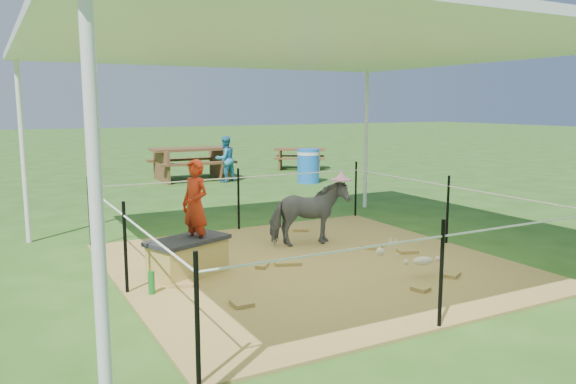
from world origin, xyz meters
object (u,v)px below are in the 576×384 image
distant_person (225,159)px  trash_barrel (308,166)px  straw_bale (188,259)px  pony (309,213)px  foal (423,259)px  picnic_table_near (191,164)px  green_bottle (151,283)px  picnic_table_far (300,159)px  woman (195,197)px

distant_person → trash_barrel: bearing=132.5°
straw_bale → pony: size_ratio=0.81×
pony → foal: pony is taller
picnic_table_near → distant_person: (0.65, -0.83, 0.17)m
green_bottle → trash_barrel: bearing=49.1°
picnic_table_far → trash_barrel: bearing=-84.6°
picnic_table_near → picnic_table_far: 3.89m
pony → picnic_table_far: pony is taller
green_bottle → distant_person: distant_person is taller
pony → distant_person: bearing=-4.7°
pony → trash_barrel: bearing=-22.4°
woman → picnic_table_near: size_ratio=0.51×
woman → foal: (2.23, -1.35, -0.70)m
green_bottle → picnic_table_near: 9.35m
green_bottle → trash_barrel: trash_barrel is taller
straw_bale → trash_barrel: bearing=49.9°
woman → pony: woman is taller
woman → picnic_table_far: (6.52, 9.09, -0.62)m
straw_bale → woman: size_ratio=0.83×
pony → picnic_table_far: (4.69, 8.55, -0.16)m
woman → picnic_table_near: (2.72, 8.27, -0.52)m
picnic_table_near → foal: bearing=-92.1°
pony → distant_person: distant_person is taller
picnic_table_far → pony: bearing=-87.9°
straw_bale → picnic_table_near: (2.82, 8.27, 0.20)m
straw_bale → trash_barrel: 8.20m
green_bottle → foal: (2.88, -0.90, 0.10)m
foal → picnic_table_far: 11.29m
foal → picnic_table_near: 9.64m
picnic_table_far → foal: bearing=-81.5°
picnic_table_near → trash_barrel: bearing=-38.2°
woman → foal: bearing=36.7°
pony → picnic_table_near: pony is taller
woman → pony: size_ratio=0.97×
foal → trash_barrel: size_ratio=0.90×
picnic_table_far → woman: bearing=-94.8°
green_bottle → picnic_table_far: 11.94m
foal → woman: bearing=160.2°
woman → green_bottle: 1.12m
straw_bale → trash_barrel: (5.28, 6.28, 0.21)m
green_bottle → woman: bearing=34.7°
trash_barrel → distant_person: distant_person is taller
distant_person → foal: bearing=67.8°
distant_person → pony: bearing=62.6°
green_bottle → picnic_table_near: size_ratio=0.12×
trash_barrel → picnic_table_far: 3.12m
foal → picnic_table_near: picnic_table_near is taller
pony → straw_bale: bearing=113.5°
green_bottle → picnic_table_far: picnic_table_far is taller
trash_barrel → picnic_table_far: bearing=64.6°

